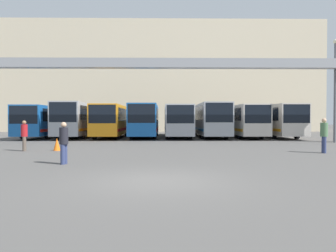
{
  "coord_description": "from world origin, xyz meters",
  "views": [
    {
      "loc": [
        0.19,
        -9.49,
        1.8
      ],
      "look_at": [
        0.59,
        17.63,
        1.24
      ],
      "focal_mm": 35.0,
      "sensor_mm": 36.0,
      "label": 1
    }
  ],
  "objects_px": {
    "bus_slot_4": "(177,119)",
    "bus_slot_6": "(241,119)",
    "pedestrian_near_right": "(64,142)",
    "traffic_cone": "(57,144)",
    "bus_slot_1": "(79,118)",
    "bus_slot_7": "(273,119)",
    "bus_slot_5": "(209,118)",
    "pedestrian_mid_right": "(324,135)",
    "bus_slot_0": "(48,120)",
    "bus_slot_3": "(145,119)",
    "pedestrian_near_left": "(24,135)",
    "lamp_post": "(335,86)",
    "bus_slot_2": "(112,119)"
  },
  "relations": [
    {
      "from": "bus_slot_4",
      "to": "bus_slot_6",
      "type": "xyz_separation_m",
      "value": [
        6.48,
        -0.15,
        0.01
      ]
    },
    {
      "from": "bus_slot_0",
      "to": "traffic_cone",
      "type": "bearing_deg",
      "value": -68.81
    },
    {
      "from": "bus_slot_3",
      "to": "pedestrian_near_right",
      "type": "height_order",
      "value": "bus_slot_3"
    },
    {
      "from": "bus_slot_3",
      "to": "bus_slot_6",
      "type": "distance_m",
      "value": 9.72
    },
    {
      "from": "pedestrian_near_right",
      "to": "traffic_cone",
      "type": "height_order",
      "value": "pedestrian_near_right"
    },
    {
      "from": "bus_slot_3",
      "to": "bus_slot_7",
      "type": "bearing_deg",
      "value": -0.58
    },
    {
      "from": "bus_slot_6",
      "to": "bus_slot_7",
      "type": "height_order",
      "value": "bus_slot_7"
    },
    {
      "from": "pedestrian_near_left",
      "to": "traffic_cone",
      "type": "bearing_deg",
      "value": 81.35
    },
    {
      "from": "pedestrian_near_left",
      "to": "bus_slot_0",
      "type": "bearing_deg",
      "value": 177.71
    },
    {
      "from": "pedestrian_mid_right",
      "to": "pedestrian_near_right",
      "type": "relative_size",
      "value": 1.1
    },
    {
      "from": "bus_slot_4",
      "to": "pedestrian_mid_right",
      "type": "bearing_deg",
      "value": -65.87
    },
    {
      "from": "bus_slot_7",
      "to": "pedestrian_near_right",
      "type": "bearing_deg",
      "value": -127.39
    },
    {
      "from": "bus_slot_5",
      "to": "pedestrian_near_right",
      "type": "distance_m",
      "value": 21.66
    },
    {
      "from": "bus_slot_5",
      "to": "bus_slot_0",
      "type": "bearing_deg",
      "value": -179.58
    },
    {
      "from": "bus_slot_7",
      "to": "bus_slot_5",
      "type": "bearing_deg",
      "value": 179.61
    },
    {
      "from": "bus_slot_2",
      "to": "bus_slot_5",
      "type": "height_order",
      "value": "bus_slot_5"
    },
    {
      "from": "bus_slot_0",
      "to": "bus_slot_3",
      "type": "height_order",
      "value": "bus_slot_3"
    },
    {
      "from": "bus_slot_7",
      "to": "lamp_post",
      "type": "distance_m",
      "value": 8.58
    },
    {
      "from": "bus_slot_6",
      "to": "pedestrian_near_right",
      "type": "relative_size",
      "value": 7.01
    },
    {
      "from": "bus_slot_0",
      "to": "pedestrian_near_left",
      "type": "relative_size",
      "value": 6.63
    },
    {
      "from": "bus_slot_1",
      "to": "bus_slot_7",
      "type": "distance_m",
      "value": 19.45
    },
    {
      "from": "bus_slot_6",
      "to": "lamp_post",
      "type": "bearing_deg",
      "value": -56.62
    },
    {
      "from": "bus_slot_2",
      "to": "traffic_cone",
      "type": "xyz_separation_m",
      "value": [
        -1.05,
        -13.34,
        -1.43
      ]
    },
    {
      "from": "bus_slot_5",
      "to": "traffic_cone",
      "type": "distance_m",
      "value": 17.82
    },
    {
      "from": "bus_slot_2",
      "to": "lamp_post",
      "type": "relative_size",
      "value": 1.28
    },
    {
      "from": "bus_slot_0",
      "to": "bus_slot_7",
      "type": "relative_size",
      "value": 0.99
    },
    {
      "from": "bus_slot_1",
      "to": "pedestrian_near_right",
      "type": "relative_size",
      "value": 6.27
    },
    {
      "from": "bus_slot_1",
      "to": "bus_slot_7",
      "type": "relative_size",
      "value": 0.91
    },
    {
      "from": "bus_slot_4",
      "to": "bus_slot_6",
      "type": "relative_size",
      "value": 1.03
    },
    {
      "from": "bus_slot_4",
      "to": "pedestrian_mid_right",
      "type": "xyz_separation_m",
      "value": [
        7.13,
        -15.92,
        -0.8
      ]
    },
    {
      "from": "bus_slot_1",
      "to": "bus_slot_4",
      "type": "bearing_deg",
      "value": 4.59
    },
    {
      "from": "bus_slot_0",
      "to": "bus_slot_3",
      "type": "distance_m",
      "value": 9.72
    },
    {
      "from": "bus_slot_0",
      "to": "lamp_post",
      "type": "relative_size",
      "value": 1.44
    },
    {
      "from": "bus_slot_3",
      "to": "bus_slot_4",
      "type": "bearing_deg",
      "value": 2.3
    },
    {
      "from": "bus_slot_4",
      "to": "bus_slot_5",
      "type": "bearing_deg",
      "value": -3.86
    },
    {
      "from": "bus_slot_1",
      "to": "pedestrian_near_right",
      "type": "distance_m",
      "value": 19.78
    },
    {
      "from": "pedestrian_mid_right",
      "to": "bus_slot_6",
      "type": "bearing_deg",
      "value": -161.53
    },
    {
      "from": "bus_slot_5",
      "to": "pedestrian_mid_right",
      "type": "height_order",
      "value": "bus_slot_5"
    },
    {
      "from": "bus_slot_3",
      "to": "pedestrian_near_right",
      "type": "bearing_deg",
      "value": -96.2
    },
    {
      "from": "bus_slot_6",
      "to": "pedestrian_near_right",
      "type": "height_order",
      "value": "bus_slot_6"
    },
    {
      "from": "pedestrian_mid_right",
      "to": "pedestrian_near_left",
      "type": "relative_size",
      "value": 1.07
    },
    {
      "from": "bus_slot_0",
      "to": "bus_slot_2",
      "type": "height_order",
      "value": "bus_slot_2"
    },
    {
      "from": "bus_slot_1",
      "to": "bus_slot_7",
      "type": "height_order",
      "value": "bus_slot_1"
    },
    {
      "from": "bus_slot_4",
      "to": "bus_slot_6",
      "type": "distance_m",
      "value": 6.48
    },
    {
      "from": "pedestrian_mid_right",
      "to": "traffic_cone",
      "type": "height_order",
      "value": "pedestrian_mid_right"
    },
    {
      "from": "bus_slot_2",
      "to": "pedestrian_near_right",
      "type": "distance_m",
      "value": 19.12
    },
    {
      "from": "bus_slot_4",
      "to": "bus_slot_6",
      "type": "bearing_deg",
      "value": -1.37
    },
    {
      "from": "bus_slot_0",
      "to": "bus_slot_5",
      "type": "xyz_separation_m",
      "value": [
        16.2,
        0.12,
        0.14
      ]
    },
    {
      "from": "bus_slot_4",
      "to": "bus_slot_7",
      "type": "height_order",
      "value": "bus_slot_7"
    },
    {
      "from": "bus_slot_0",
      "to": "pedestrian_mid_right",
      "type": "height_order",
      "value": "bus_slot_0"
    }
  ]
}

